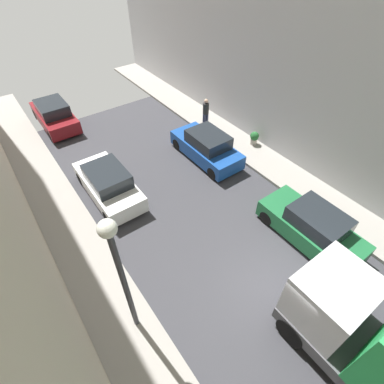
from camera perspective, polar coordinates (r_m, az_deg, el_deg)
ground at (r=11.29m, az=17.62°, el=-18.78°), size 32.00×32.00×0.00m
sidewalk_right at (r=14.34m, az=30.64°, el=-6.14°), size 2.00×44.00×0.15m
parked_car_left_3 at (r=13.86m, az=-15.95°, el=1.53°), size 1.78×4.20×1.57m
parked_car_left_4 at (r=20.24m, az=-25.19°, el=13.38°), size 1.78×4.20×1.57m
parked_car_right_2 at (r=12.52m, az=22.37°, el=-6.29°), size 1.78×4.20×1.57m
parked_car_right_3 at (r=15.61m, az=2.84°, el=8.75°), size 1.78×4.20×1.57m
pedestrian at (r=18.06m, az=2.69°, el=15.32°), size 0.40×0.36×1.72m
potted_plant_4 at (r=16.98m, az=12.01°, el=10.34°), size 0.49×0.49×0.75m
lamp_post at (r=7.54m, az=-14.02°, el=-13.77°), size 0.44×0.44×4.96m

